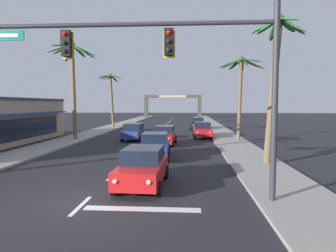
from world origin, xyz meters
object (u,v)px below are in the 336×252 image
sedan_third_in_queue (155,146)px  sedan_oncoming_far (134,132)px  traffic_signal_mast (173,60)px  palm_left_third (111,90)px  sedan_parked_mid_kerb (202,130)px  palm_left_second (73,69)px  palm_right_third (241,77)px  sedan_lead_at_stop_bar (143,166)px  town_gateway_arch (173,103)px  palm_right_second (275,65)px  sedan_parked_nearest_kerb (198,123)px  sedan_fifth_in_queue (164,135)px

sedan_third_in_queue → sedan_oncoming_far: bearing=107.9°
traffic_signal_mast → palm_left_third: 35.37m
traffic_signal_mast → sedan_oncoming_far: 19.29m
palm_left_third → sedan_oncoming_far: bearing=-67.6°
sedan_third_in_queue → sedan_oncoming_far: same height
traffic_signal_mast → sedan_third_in_queue: (-1.61, 8.50, -4.27)m
sedan_oncoming_far → sedan_parked_mid_kerb: (6.82, 2.57, 0.00)m
palm_left_second → palm_right_third: 16.27m
sedan_lead_at_stop_bar → palm_left_third: 33.38m
town_gateway_arch → palm_right_second: bearing=-81.3°
traffic_signal_mast → sedan_oncoming_far: (-4.74, 18.20, -4.27)m
sedan_oncoming_far → sedan_parked_mid_kerb: bearing=20.7°
traffic_signal_mast → sedan_third_in_queue: size_ratio=2.50×
sedan_oncoming_far → sedan_lead_at_stop_bar: bearing=-78.4°
sedan_lead_at_stop_bar → town_gateway_arch: town_gateway_arch is taller
town_gateway_arch → palm_right_third: bearing=-79.2°
sedan_parked_nearest_kerb → town_gateway_arch: size_ratio=0.31×
sedan_lead_at_stop_bar → palm_right_second: bearing=35.0°
sedan_parked_nearest_kerb → sedan_fifth_in_queue: bearing=-102.1°
sedan_fifth_in_queue → palm_right_second: (7.00, -8.14, 4.96)m
sedan_third_in_queue → sedan_fifth_in_queue: bearing=89.1°
sedan_third_in_queue → town_gateway_arch: bearing=91.7°
sedan_third_in_queue → sedan_oncoming_far: size_ratio=0.99×
sedan_parked_nearest_kerb → palm_left_third: palm_left_third is taller
sedan_oncoming_far → town_gateway_arch: town_gateway_arch is taller
palm_right_second → palm_right_third: size_ratio=1.08×
palm_left_third → palm_right_third: 22.89m
sedan_parked_nearest_kerb → traffic_signal_mast: bearing=-93.6°
traffic_signal_mast → sedan_parked_mid_kerb: size_ratio=2.51×
palm_left_second → traffic_signal_mast: bearing=-59.1°
sedan_oncoming_far → palm_right_second: palm_right_second is taller
palm_left_second → town_gateway_arch: size_ratio=0.67×
palm_left_third → town_gateway_arch: (7.86, 29.99, -1.92)m
traffic_signal_mast → sedan_oncoming_far: bearing=104.6°
traffic_signal_mast → sedan_fifth_in_queue: (-1.50, 14.99, -4.27)m
palm_left_third → sedan_lead_at_stop_bar: bearing=-73.0°
sedan_third_in_queue → sedan_fifth_in_queue: 6.49m
sedan_parked_mid_kerb → palm_right_third: 6.96m
sedan_oncoming_far → palm_left_second: bearing=-177.2°
traffic_signal_mast → palm_left_third: palm_left_third is taller
palm_left_second → town_gateway_arch: (7.51, 45.66, -3.17)m
sedan_third_in_queue → palm_left_second: (-9.11, 9.42, 6.14)m
traffic_signal_mast → sedan_lead_at_stop_bar: bearing=124.9°
sedan_lead_at_stop_bar → town_gateway_arch: bearing=91.7°
sedan_third_in_queue → sedan_parked_mid_kerb: same height
palm_left_second → palm_right_second: bearing=-34.3°
sedan_lead_at_stop_bar → sedan_oncoming_far: (-3.33, 16.19, 0.00)m
sedan_oncoming_far → traffic_signal_mast: bearing=-75.4°
sedan_parked_nearest_kerb → palm_right_third: palm_right_third is taller
sedan_parked_nearest_kerb → sedan_parked_mid_kerb: size_ratio=1.00×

